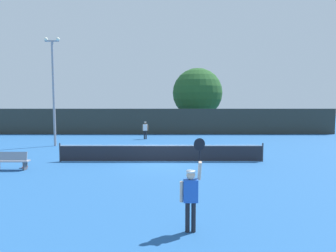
# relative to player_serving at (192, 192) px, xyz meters

# --- Properties ---
(ground_plane) EXTENTS (120.00, 120.00, 0.00)m
(ground_plane) POSITION_rel_player_serving_xyz_m (-0.99, 9.31, -1.09)
(ground_plane) COLOR #235693
(tennis_net) EXTENTS (11.74, 0.08, 1.07)m
(tennis_net) POSITION_rel_player_serving_xyz_m (-0.99, 9.31, -0.58)
(tennis_net) COLOR #232328
(tennis_net) RESTS_ON ground
(perimeter_fence) EXTENTS (36.12, 0.12, 2.70)m
(perimeter_fence) POSITION_rel_player_serving_xyz_m (-0.99, 23.80, 0.26)
(perimeter_fence) COLOR #2D332D
(perimeter_fence) RESTS_ON ground
(player_serving) EXTENTS (0.67, 0.39, 2.49)m
(player_serving) POSITION_rel_player_serving_xyz_m (0.00, 0.00, 0.00)
(player_serving) COLOR blue
(player_serving) RESTS_ON ground
(player_receiving) EXTENTS (0.57, 0.23, 1.59)m
(player_receiving) POSITION_rel_player_serving_xyz_m (-2.70, 19.58, -0.12)
(player_receiving) COLOR white
(player_receiving) RESTS_ON ground
(tennis_ball) EXTENTS (0.07, 0.07, 0.07)m
(tennis_ball) POSITION_rel_player_serving_xyz_m (-2.71, 12.76, -1.06)
(tennis_ball) COLOR #CCE033
(tennis_ball) RESTS_ON ground
(spare_racket) EXTENTS (0.28, 0.52, 0.04)m
(spare_racket) POSITION_rel_player_serving_xyz_m (-8.14, 7.77, -1.07)
(spare_racket) COLOR black
(spare_racket) RESTS_ON ground
(courtside_bench) EXTENTS (1.80, 0.44, 0.95)m
(courtside_bench) POSITION_rel_player_serving_xyz_m (-8.54, 7.16, -0.61)
(courtside_bench) COLOR gray
(courtside_bench) RESTS_ON ground
(light_pole) EXTENTS (1.18, 0.28, 8.29)m
(light_pole) POSITION_rel_player_serving_xyz_m (-9.39, 15.37, 3.62)
(light_pole) COLOR gray
(light_pole) RESTS_ON ground
(large_tree) EXTENTS (6.07, 6.07, 7.53)m
(large_tree) POSITION_rel_player_serving_xyz_m (3.01, 29.18, 3.39)
(large_tree) COLOR brown
(large_tree) RESTS_ON ground
(parked_car_near) EXTENTS (2.18, 4.32, 1.69)m
(parked_car_near) POSITION_rel_player_serving_xyz_m (-9.13, 29.49, -0.31)
(parked_car_near) COLOR red
(parked_car_near) RESTS_ON ground
(parked_car_mid) EXTENTS (2.00, 4.25, 1.69)m
(parked_car_mid) POSITION_rel_player_serving_xyz_m (-4.48, 31.66, -0.31)
(parked_car_mid) COLOR red
(parked_car_mid) RESTS_ON ground
(parked_car_far) EXTENTS (2.35, 4.38, 1.69)m
(parked_car_far) POSITION_rel_player_serving_xyz_m (4.96, 32.43, -0.31)
(parked_car_far) COLOR white
(parked_car_far) RESTS_ON ground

